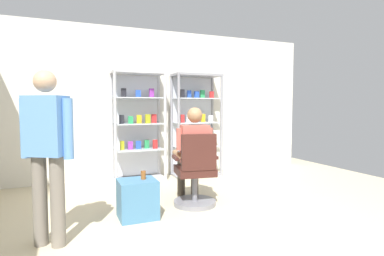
{
  "coord_description": "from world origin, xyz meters",
  "views": [
    {
      "loc": [
        -1.73,
        -2.62,
        1.3
      ],
      "look_at": [
        -0.09,
        1.38,
        1.0
      ],
      "focal_mm": 28.93,
      "sensor_mm": 36.0,
      "label": 1
    }
  ],
  "objects_px": {
    "display_cabinet_right": "(195,124)",
    "storage_crate": "(137,199)",
    "tea_glass": "(143,175)",
    "office_chair": "(196,176)",
    "standing_customer": "(47,147)",
    "seated_shopkeeper": "(193,150)",
    "display_cabinet_left": "(138,126)"
  },
  "relations": [
    {
      "from": "display_cabinet_right",
      "to": "storage_crate",
      "type": "distance_m",
      "value": 2.52
    },
    {
      "from": "storage_crate",
      "to": "tea_glass",
      "type": "xyz_separation_m",
      "value": [
        0.07,
        0.01,
        0.27
      ]
    },
    {
      "from": "display_cabinet_right",
      "to": "tea_glass",
      "type": "bearing_deg",
      "value": -127.91
    },
    {
      "from": "storage_crate",
      "to": "office_chair",
      "type": "bearing_deg",
      "value": 9.25
    },
    {
      "from": "display_cabinet_right",
      "to": "standing_customer",
      "type": "distance_m",
      "value": 3.33
    },
    {
      "from": "office_chair",
      "to": "storage_crate",
      "type": "xyz_separation_m",
      "value": [
        -0.79,
        -0.13,
        -0.17
      ]
    },
    {
      "from": "standing_customer",
      "to": "office_chair",
      "type": "bearing_deg",
      "value": 17.25
    },
    {
      "from": "standing_customer",
      "to": "storage_crate",
      "type": "bearing_deg",
      "value": 23.67
    },
    {
      "from": "office_chair",
      "to": "seated_shopkeeper",
      "type": "height_order",
      "value": "seated_shopkeeper"
    },
    {
      "from": "display_cabinet_right",
      "to": "office_chair",
      "type": "bearing_deg",
      "value": -112.75
    },
    {
      "from": "office_chair",
      "to": "tea_glass",
      "type": "xyz_separation_m",
      "value": [
        -0.72,
        -0.12,
        0.1
      ]
    },
    {
      "from": "display_cabinet_right",
      "to": "standing_customer",
      "type": "bearing_deg",
      "value": -137.08
    },
    {
      "from": "display_cabinet_right",
      "to": "seated_shopkeeper",
      "type": "xyz_separation_m",
      "value": [
        -0.7,
        -1.58,
        -0.26
      ]
    },
    {
      "from": "standing_customer",
      "to": "tea_glass",
      "type": "bearing_deg",
      "value": 22.4
    },
    {
      "from": "standing_customer",
      "to": "display_cabinet_left",
      "type": "bearing_deg",
      "value": 59.41
    },
    {
      "from": "display_cabinet_right",
      "to": "office_chair",
      "type": "distance_m",
      "value": 1.97
    },
    {
      "from": "seated_shopkeeper",
      "to": "standing_customer",
      "type": "xyz_separation_m",
      "value": [
        -1.74,
        -0.69,
        0.22
      ]
    },
    {
      "from": "display_cabinet_left",
      "to": "standing_customer",
      "type": "relative_size",
      "value": 1.17
    },
    {
      "from": "seated_shopkeeper",
      "to": "tea_glass",
      "type": "bearing_deg",
      "value": -159.12
    },
    {
      "from": "display_cabinet_left",
      "to": "seated_shopkeeper",
      "type": "relative_size",
      "value": 1.47
    },
    {
      "from": "display_cabinet_right",
      "to": "standing_customer",
      "type": "xyz_separation_m",
      "value": [
        -2.44,
        -2.27,
        -0.04
      ]
    },
    {
      "from": "office_chair",
      "to": "standing_customer",
      "type": "bearing_deg",
      "value": -162.75
    },
    {
      "from": "display_cabinet_right",
      "to": "office_chair",
      "type": "height_order",
      "value": "display_cabinet_right"
    },
    {
      "from": "display_cabinet_left",
      "to": "display_cabinet_right",
      "type": "distance_m",
      "value": 1.1
    },
    {
      "from": "office_chair",
      "to": "display_cabinet_left",
      "type": "bearing_deg",
      "value": 102.05
    },
    {
      "from": "display_cabinet_right",
      "to": "seated_shopkeeper",
      "type": "relative_size",
      "value": 1.47
    },
    {
      "from": "seated_shopkeeper",
      "to": "display_cabinet_left",
      "type": "bearing_deg",
      "value": 104.1
    },
    {
      "from": "display_cabinet_right",
      "to": "tea_glass",
      "type": "height_order",
      "value": "display_cabinet_right"
    },
    {
      "from": "office_chair",
      "to": "tea_glass",
      "type": "bearing_deg",
      "value": -170.33
    },
    {
      "from": "seated_shopkeeper",
      "to": "tea_glass",
      "type": "xyz_separation_m",
      "value": [
        -0.75,
        -0.28,
        -0.21
      ]
    },
    {
      "from": "display_cabinet_left",
      "to": "tea_glass",
      "type": "xyz_separation_m",
      "value": [
        -0.35,
        -1.86,
        -0.46
      ]
    },
    {
      "from": "seated_shopkeeper",
      "to": "office_chair",
      "type": "bearing_deg",
      "value": -98.75
    }
  ]
}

